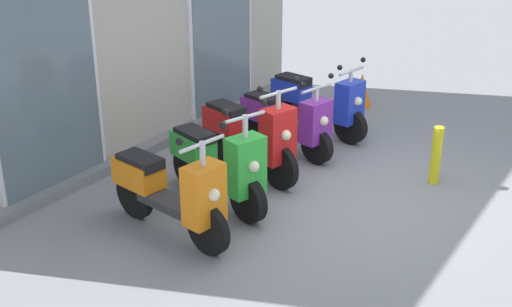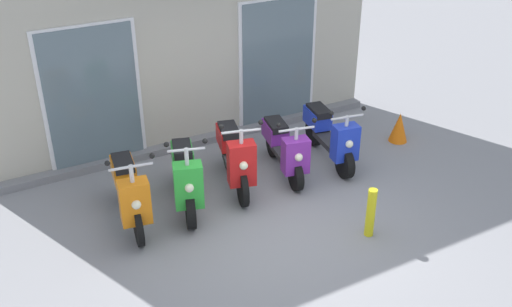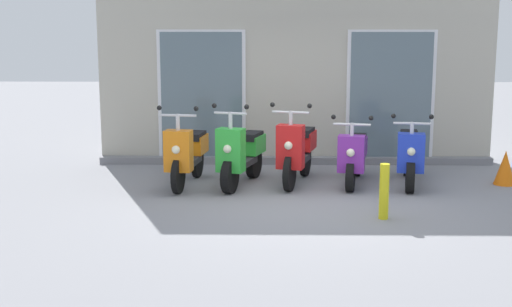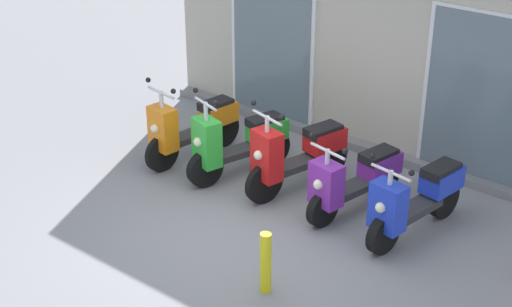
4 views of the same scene
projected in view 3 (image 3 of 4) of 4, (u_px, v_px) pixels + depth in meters
name	position (u px, v px, depth m)	size (l,w,h in m)	color
ground_plane	(303.00, 202.00, 9.51)	(40.00, 40.00, 0.00)	gray
storefront_facade	(296.00, 51.00, 12.00)	(6.79, 0.50, 4.01)	#B2AD9E
scooter_orange	(188.00, 153.00, 10.42)	(0.64, 1.61, 1.26)	black
scooter_green	(242.00, 154.00, 10.41)	(0.77, 1.54, 1.29)	black
scooter_red	(297.00, 150.00, 10.53)	(0.76, 1.59, 1.29)	black
scooter_purple	(354.00, 155.00, 10.55)	(0.69, 1.51, 1.11)	black
scooter_blue	(409.00, 154.00, 10.51)	(0.65, 1.62, 1.14)	black
traffic_cone	(505.00, 168.00, 10.51)	(0.32, 0.32, 0.52)	orange
curb_bollard	(384.00, 191.00, 8.64)	(0.12, 0.12, 0.70)	yellow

